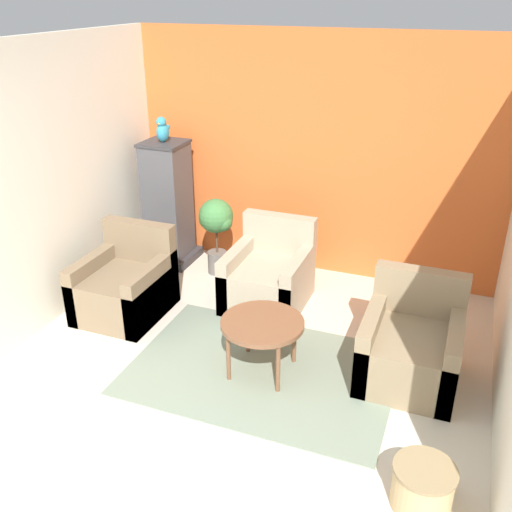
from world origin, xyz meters
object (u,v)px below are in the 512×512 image
at_px(wicker_basket, 423,486).
at_px(potted_plant, 216,224).
at_px(parrot, 163,130).
at_px(armchair_left, 126,287).
at_px(armchair_middle, 269,278).
at_px(coffee_table, 262,326).
at_px(birdcage, 168,205).
at_px(armchair_right, 411,348).

bearing_deg(wicker_basket, potted_plant, 135.53).
bearing_deg(parrot, potted_plant, -9.80).
bearing_deg(wicker_basket, armchair_left, 155.50).
xyz_separation_m(armchair_left, armchair_middle, (1.24, 0.68, 0.00)).
distance_m(coffee_table, birdcage, 2.43).
distance_m(armchair_right, wicker_basket, 1.33).
xyz_separation_m(armchair_left, birdcage, (-0.18, 1.22, 0.40)).
bearing_deg(armchair_right, armchair_left, 178.67).
xyz_separation_m(potted_plant, wicker_basket, (2.52, -2.47, -0.43)).
bearing_deg(armchair_left, coffee_table, -15.21).
bearing_deg(armchair_left, armchair_right, -1.33).
bearing_deg(potted_plant, armchair_right, -27.39).
relative_size(armchair_right, birdcage, 0.60).
bearing_deg(armchair_middle, birdcage, 159.13).
bearing_deg(birdcage, potted_plant, -9.60).
bearing_deg(armchair_left, wicker_basket, -24.50).
height_order(parrot, wicker_basket, parrot).
relative_size(coffee_table, armchair_middle, 0.81).
relative_size(armchair_left, potted_plant, 0.97).
distance_m(birdcage, parrot, 0.86).
bearing_deg(armchair_left, parrot, 98.32).
height_order(armchair_right, wicker_basket, armchair_right).
bearing_deg(parrot, birdcage, -90.00).
height_order(armchair_left, armchair_right, same).
relative_size(birdcage, potted_plant, 1.62).
relative_size(armchair_right, wicker_basket, 2.16).
bearing_deg(birdcage, wicker_basket, -39.20).
xyz_separation_m(armchair_right, wicker_basket, (0.25, -1.30, -0.12)).
height_order(armchair_left, birdcage, birdcage).
bearing_deg(parrot, armchair_left, -81.68).
bearing_deg(potted_plant, parrot, 170.20).
xyz_separation_m(armchair_right, armchair_middle, (-1.50, 0.74, 0.00)).
height_order(armchair_right, parrot, parrot).
xyz_separation_m(armchair_left, armchair_right, (2.74, -0.06, 0.00)).
bearing_deg(armchair_left, birdcage, 98.33).
height_order(parrot, potted_plant, parrot).
bearing_deg(parrot, wicker_basket, -39.22).
xyz_separation_m(armchair_middle, wicker_basket, (1.75, -2.04, -0.12)).
xyz_separation_m(birdcage, potted_plant, (0.65, -0.11, -0.09)).
distance_m(armchair_middle, potted_plant, 0.94).
bearing_deg(wicker_basket, armchair_right, 101.00).
distance_m(armchair_middle, birdcage, 1.57).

